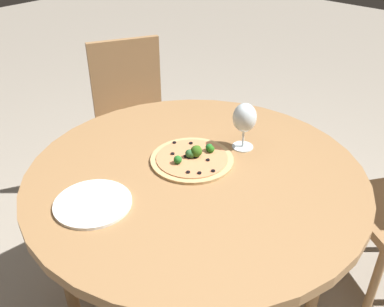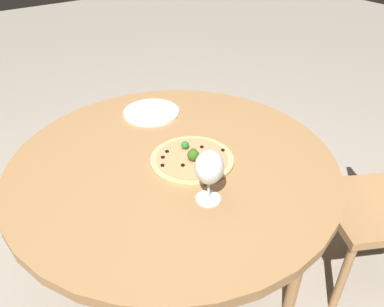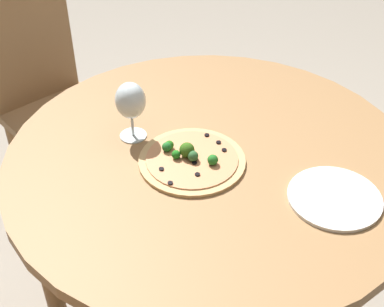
{
  "view_description": "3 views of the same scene",
  "coord_description": "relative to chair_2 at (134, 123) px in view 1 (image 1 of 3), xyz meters",
  "views": [
    {
      "loc": [
        -0.8,
        0.89,
        1.6
      ],
      "look_at": [
        0.05,
        -0.04,
        0.8
      ],
      "focal_mm": 40.0,
      "sensor_mm": 36.0,
      "label": 1
    },
    {
      "loc": [
        -0.56,
        -0.92,
        1.54
      ],
      "look_at": [
        0.05,
        -0.04,
        0.8
      ],
      "focal_mm": 35.0,
      "sensor_mm": 36.0,
      "label": 2
    },
    {
      "loc": [
        1.16,
        0.23,
        1.7
      ],
      "look_at": [
        0.05,
        -0.04,
        0.8
      ],
      "focal_mm": 50.0,
      "sensor_mm": 36.0,
      "label": 3
    }
  ],
  "objects": [
    {
      "name": "wine_glass",
      "position": [
        -0.85,
        0.18,
        0.39
      ],
      "size": [
        0.09,
        0.09,
        0.18
      ],
      "color": "silver",
      "rests_on": "dining_table"
    },
    {
      "name": "chair_2",
      "position": [
        0.0,
        0.0,
        0.0
      ],
      "size": [
        0.54,
        0.54,
        0.93
      ],
      "rotation": [
        0.0,
        0.0,
        -2.04
      ],
      "color": "#997047",
      "rests_on": "ground_plane"
    },
    {
      "name": "dining_table",
      "position": [
        -0.83,
        0.42,
        0.21
      ],
      "size": [
        1.16,
        1.16,
        0.77
      ],
      "color": "olive",
      "rests_on": "ground_plane"
    },
    {
      "name": "pizza",
      "position": [
        -0.78,
        0.38,
        0.29
      ],
      "size": [
        0.29,
        0.29,
        0.06
      ],
      "color": "tan",
      "rests_on": "dining_table"
    },
    {
      "name": "plate_near",
      "position": [
        -0.72,
        0.76,
        0.28
      ],
      "size": [
        0.24,
        0.24,
        0.01
      ],
      "color": "white",
      "rests_on": "dining_table"
    }
  ]
}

